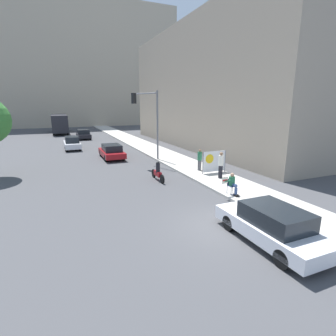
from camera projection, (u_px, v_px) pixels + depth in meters
ground_plane at (224, 228)px, 11.11m from camera, size 160.00×160.00×0.00m
sidewalk_curb at (167, 156)px, 25.94m from camera, size 3.25×90.00×0.16m
building_backdrop_far at (68, 65)px, 62.87m from camera, size 52.00×12.00×28.61m
building_backdrop_right at (217, 88)px, 32.07m from camera, size 10.00×32.00×14.18m
seated_protester at (232, 183)px, 14.60m from camera, size 0.92×0.77×1.22m
jogger_on_sidewalk at (221, 165)px, 17.81m from camera, size 0.34×0.34×1.82m
pedestrian_behind at (200, 160)px, 20.00m from camera, size 0.34×0.34×1.63m
protest_banner at (214, 161)px, 19.23m from camera, size 1.97×0.06×1.62m
traffic_light_pole at (149, 114)px, 22.76m from camera, size 2.65×2.42×6.14m
parked_car_curbside at (272, 225)px, 9.71m from camera, size 1.86×4.56×1.45m
car_on_road_nearest at (112, 151)px, 25.26m from camera, size 1.85×4.43×1.37m
car_on_road_midblock at (72, 143)px, 30.47m from camera, size 1.70×4.49×1.51m
car_on_road_distant at (84, 134)px, 39.57m from camera, size 1.88×4.13×1.44m
city_bus_on_road at (59, 123)px, 47.54m from camera, size 2.58×10.51×3.32m
motorcycle_on_road at (158, 172)px, 17.91m from camera, size 0.28×2.24×1.34m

